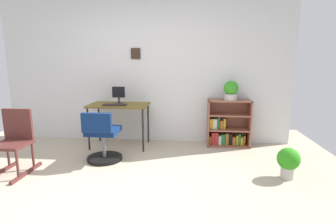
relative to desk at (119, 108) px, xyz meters
The scene contains 10 objects.
ground_plane 1.89m from the desk, 78.02° to the right, with size 6.24×6.24×0.00m, color #B1A38B.
wall_back 0.83m from the desk, 49.45° to the left, with size 5.20×0.12×2.57m.
desk is the anchor object (origin of this frame).
monitor 0.22m from the desk, 101.27° to the left, with size 0.22×0.15×0.29m.
keyboard 0.15m from the desk, 104.52° to the right, with size 0.39×0.14×0.02m, color black.
office_chair 0.79m from the desk, 94.34° to the right, with size 0.52×0.55×0.77m.
rocking_chair 1.62m from the desk, 132.65° to the right, with size 0.42×0.64×0.84m.
bookshelf_low 1.89m from the desk, ahead, with size 0.72×0.30×0.81m.
potted_plant_on_shelf 1.92m from the desk, ahead, with size 0.24×0.24×0.32m.
potted_plant_floor 2.71m from the desk, 23.16° to the right, with size 0.28×0.28×0.40m.
Camera 1 is at (0.88, -2.53, 1.47)m, focal length 27.77 mm.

